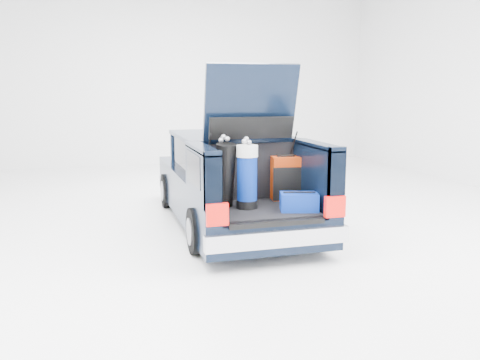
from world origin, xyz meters
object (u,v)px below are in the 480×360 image
object	(u,v)px
blue_golf_bag	(247,176)
black_golf_bag	(225,175)
red_suitcase	(286,178)
car	(230,182)
blue_duffel	(299,202)

from	to	relation	value
blue_golf_bag	black_golf_bag	bearing A→B (deg)	133.08
blue_golf_bag	red_suitcase	bearing A→B (deg)	12.80
car	blue_duffel	world-z (taller)	car
blue_duffel	blue_golf_bag	bearing A→B (deg)	167.81
blue_golf_bag	blue_duffel	size ratio (longest dim) A/B	1.73
red_suitcase	blue_golf_bag	world-z (taller)	blue_golf_bag
red_suitcase	blue_duffel	distance (m)	0.70
blue_golf_bag	car	bearing A→B (deg)	68.61
red_suitcase	black_golf_bag	size ratio (longest dim) A/B	0.67
black_golf_bag	car	bearing A→B (deg)	64.46
car	black_golf_bag	bearing A→B (deg)	-107.29
red_suitcase	blue_golf_bag	distance (m)	0.77
red_suitcase	blue_duffel	size ratio (longest dim) A/B	1.19
car	blue_duffel	xyz separation A→B (m)	(0.43, -1.86, 0.04)
red_suitcase	blue_duffel	world-z (taller)	red_suitcase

